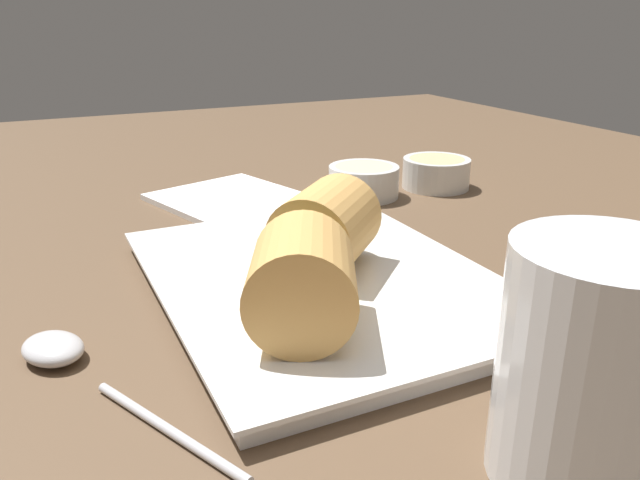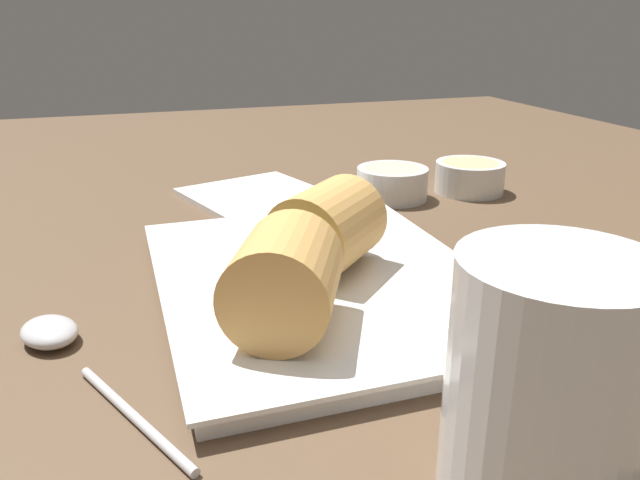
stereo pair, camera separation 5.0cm
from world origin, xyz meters
TOP-DOWN VIEW (x-y plane):
  - table_surface at (0.00, 0.00)cm, footprint 180.00×140.00cm
  - serving_plate at (-1.61, -0.70)cm, footprint 28.65×22.11cm
  - roll_front_left at (4.95, -4.97)cm, footprint 9.18×8.66cm
  - roll_front_right at (-2.50, 0.22)cm, footprint 9.42×9.45cm
  - dipping_bowl_near at (-21.36, 13.91)cm, footprint 7.46×7.46cm
  - dipping_bowl_far at (-20.99, 22.99)cm, footprint 7.46×7.46cm
  - spoon at (1.31, -17.81)cm, footprint 17.10×9.20cm
  - napkin at (-25.01, 0.63)cm, footprint 18.62×17.09cm
  - drinking_glass at (19.82, 1.39)cm, footprint 7.85×7.85cm

SIDE VIEW (x-z plane):
  - table_surface at x=0.00cm, z-range 0.00..2.00cm
  - napkin at x=-25.01cm, z-range 2.00..2.60cm
  - spoon at x=1.31cm, z-range 1.94..3.35cm
  - serving_plate at x=-1.61cm, z-range 2.01..3.51cm
  - dipping_bowl_near at x=-21.36cm, z-range 2.15..5.47cm
  - dipping_bowl_far at x=-20.99cm, z-range 2.15..5.47cm
  - roll_front_left at x=4.95cm, z-range 3.50..9.62cm
  - roll_front_right at x=-2.50cm, z-range 3.50..9.62cm
  - drinking_glass at x=19.82cm, z-range 2.00..12.50cm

